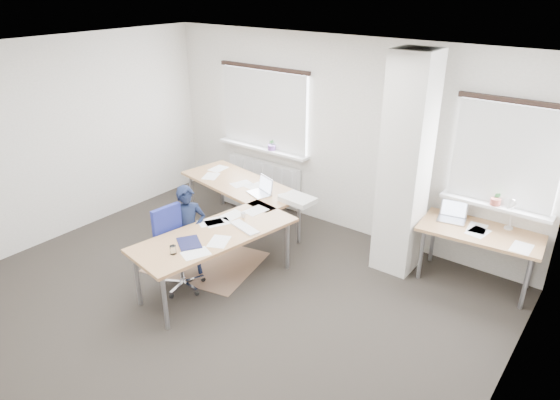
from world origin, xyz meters
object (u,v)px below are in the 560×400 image
Objects in this scene: person at (189,231)px; task_chair at (180,266)px; desk_side at (480,234)px; desk_main at (233,209)px.

task_chair is at bearing -117.09° from person.
desk_side is 3.64m from task_chair.
desk_main is at bearing 27.11° from person.
desk_main is at bearing -160.53° from desk_side.
desk_main is 2.91× the size of task_chair.
desk_side reaches higher than desk_main.
desk_side is 1.42× the size of task_chair.
desk_side is at bearing 34.51° from desk_main.
desk_main is at bearing 94.86° from task_chair.
task_chair is 0.46m from person.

